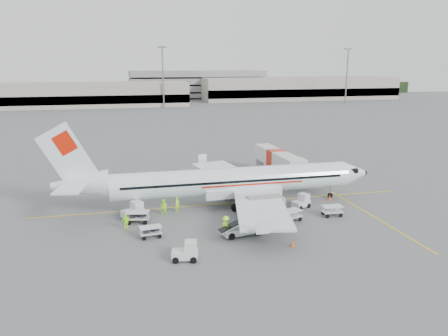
{
  "coord_description": "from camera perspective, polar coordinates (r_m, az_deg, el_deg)",
  "views": [
    {
      "loc": [
        -11.99,
        -47.28,
        15.89
      ],
      "look_at": [
        0.0,
        2.0,
        3.8
      ],
      "focal_mm": 35.0,
      "sensor_mm": 36.0,
      "label": 1
    }
  ],
  "objects": [
    {
      "name": "parking_garage",
      "position": [
        210.74,
        -3.62,
        10.97
      ],
      "size": [
        62.0,
        24.0,
        14.0
      ],
      "primitive_type": null,
      "color": "slate",
      "rests_on": "ground"
    },
    {
      "name": "mast_center",
      "position": [
        166.22,
        -7.97,
        11.6
      ],
      "size": [
        3.2,
        1.2,
        22.0
      ],
      "primitive_type": null,
      "color": "slate",
      "rests_on": "ground"
    },
    {
      "name": "treeline",
      "position": [
        222.97,
        -10.73,
        9.87
      ],
      "size": [
        300.0,
        3.0,
        6.0
      ],
      "primitive_type": null,
      "color": "black",
      "rests_on": "ground"
    },
    {
      "name": "cart_empty_b",
      "position": [
        48.42,
        13.93,
        -5.45
      ],
      "size": [
        2.21,
        1.35,
        1.13
      ],
      "primitive_type": null,
      "rotation": [
        0.0,
        0.0,
        -0.03
      ],
      "color": "silver",
      "rests_on": "ground"
    },
    {
      "name": "cone_port",
      "position": [
        61.82,
        -3.58,
        -1.25
      ],
      "size": [
        0.34,
        0.34,
        0.55
      ],
      "primitive_type": "cone",
      "color": "#FC520E",
      "rests_on": "ground"
    },
    {
      "name": "cart_empty_a",
      "position": [
        45.98,
        8.71,
        -6.19
      ],
      "size": [
        2.62,
        2.1,
        1.19
      ],
      "primitive_type": null,
      "rotation": [
        0.0,
        0.0,
        0.39
      ],
      "color": "silver",
      "rests_on": "ground"
    },
    {
      "name": "cart_loaded_b",
      "position": [
        45.88,
        -11.2,
        -6.32
      ],
      "size": [
        2.54,
        1.79,
        1.21
      ],
      "primitive_type": null,
      "rotation": [
        0.0,
        0.0,
        -0.19
      ],
      "color": "silver",
      "rests_on": "ground"
    },
    {
      "name": "jet_bridge",
      "position": [
        62.71,
        6.81,
        0.53
      ],
      "size": [
        3.58,
        15.46,
        4.03
      ],
      "primitive_type": null,
      "rotation": [
        0.0,
        0.0,
        0.05
      ],
      "color": "silver",
      "rests_on": "ground"
    },
    {
      "name": "cart_loaded_a",
      "position": [
        41.98,
        -9.56,
        -8.24
      ],
      "size": [
        2.18,
        1.44,
        1.07
      ],
      "primitive_type": null,
      "rotation": [
        0.0,
        0.0,
        0.11
      ],
      "color": "silver",
      "rests_on": "ground"
    },
    {
      "name": "belt_loader",
      "position": [
        41.73,
        2.29,
        -6.99
      ],
      "size": [
        5.24,
        2.68,
        2.7
      ],
      "primitive_type": null,
      "rotation": [
        0.0,
        0.0,
        0.17
      ],
      "color": "silver",
      "rests_on": "ground"
    },
    {
      "name": "terminal_west",
      "position": [
        179.84,
        -22.89,
        8.74
      ],
      "size": [
        110.0,
        22.0,
        9.0
      ],
      "primitive_type": null,
      "color": "gray",
      "rests_on": "ground"
    },
    {
      "name": "tug_fore",
      "position": [
        50.25,
        10.02,
        -4.29
      ],
      "size": [
        2.36,
        1.95,
        1.58
      ],
      "primitive_type": null,
      "rotation": [
        0.0,
        0.0,
        0.45
      ],
      "color": "silver",
      "rests_on": "ground"
    },
    {
      "name": "crew_c",
      "position": [
        41.75,
        0.25,
        -7.55
      ],
      "size": [
        1.15,
        1.41,
        1.91
      ],
      "primitive_type": "imported",
      "rotation": [
        0.0,
        0.0,
        1.99
      ],
      "color": "#A5F722",
      "rests_on": "ground"
    },
    {
      "name": "mast_east",
      "position": [
        189.22,
        15.74,
        11.44
      ],
      "size": [
        3.2,
        1.2,
        22.0
      ],
      "primitive_type": null,
      "color": "slate",
      "rests_on": "ground"
    },
    {
      "name": "crew_a",
      "position": [
        48.55,
        -6.11,
        -4.76
      ],
      "size": [
        0.71,
        0.67,
        1.64
      ],
      "primitive_type": "imported",
      "rotation": [
        0.0,
        0.0,
        0.65
      ],
      "color": "#A5F722",
      "rests_on": "ground"
    },
    {
      "name": "terminal_east",
      "position": [
        209.31,
        9.56,
        10.25
      ],
      "size": [
        90.0,
        26.0,
        10.0
      ],
      "primitive_type": null,
      "color": "gray",
      "rests_on": "ground"
    },
    {
      "name": "crew_b",
      "position": [
        47.65,
        -7.85,
        -5.1
      ],
      "size": [
        1.07,
        1.06,
        1.74
      ],
      "primitive_type": "imported",
      "rotation": [
        0.0,
        0.0,
        -0.78
      ],
      "color": "#A5F722",
      "rests_on": "ground"
    },
    {
      "name": "cone_nose",
      "position": [
        53.84,
        13.63,
        -3.79
      ],
      "size": [
        0.4,
        0.4,
        0.65
      ],
      "primitive_type": "cone",
      "color": "#FC520E",
      "rests_on": "ground"
    },
    {
      "name": "stripe_cross",
      "position": [
        49.71,
        18.84,
        -5.98
      ],
      "size": [
        0.2,
        20.0,
        0.01
      ],
      "primitive_type": "cube",
      "color": "yellow",
      "rests_on": "ground"
    },
    {
      "name": "cone_stbd",
      "position": [
        40.04,
        8.96,
        -9.68
      ],
      "size": [
        0.37,
        0.37,
        0.6
      ],
      "primitive_type": "cone",
      "color": "#FC520E",
      "rests_on": "ground"
    },
    {
      "name": "crew_d",
      "position": [
        44.18,
        -12.66,
        -6.87
      ],
      "size": [
        1.02,
        0.56,
        1.65
      ],
      "primitive_type": "imported",
      "rotation": [
        0.0,
        0.0,
        3.31
      ],
      "color": "#A5F722",
      "rests_on": "ground"
    },
    {
      "name": "tug_mid",
      "position": [
        36.9,
        -5.14,
        -10.73
      ],
      "size": [
        2.36,
        1.65,
        1.67
      ],
      "primitive_type": null,
      "rotation": [
        0.0,
        0.0,
        -0.2
      ],
      "color": "silver",
      "rests_on": "ground"
    },
    {
      "name": "stripe_lead",
      "position": [
        51.3,
        0.53,
        -4.63
      ],
      "size": [
        44.0,
        0.2,
        0.01
      ],
      "primitive_type": "cube",
      "color": "yellow",
      "rests_on": "ground"
    },
    {
      "name": "ground",
      "position": [
        51.3,
        0.53,
        -4.64
      ],
      "size": [
        360.0,
        360.0,
        0.0
      ],
      "primitive_type": "plane",
      "color": "#56595B"
    },
    {
      "name": "tug_aft",
      "position": [
        47.24,
        -11.83,
        -5.42
      ],
      "size": [
        2.61,
        2.2,
        1.75
      ],
      "primitive_type": null,
      "rotation": [
        0.0,
        0.0,
        0.48
      ],
      "color": "silver",
      "rests_on": "ground"
    },
    {
      "name": "aircraft",
      "position": [
        49.36,
        1.19,
        0.65
      ],
      "size": [
        36.45,
        28.68,
        9.99
      ],
      "primitive_type": null,
      "rotation": [
        0.0,
        0.0,
        -0.01
      ],
      "color": "white",
      "rests_on": "ground"
    }
  ]
}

